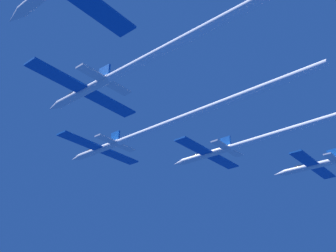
{
  "coord_description": "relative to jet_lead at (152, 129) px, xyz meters",
  "views": [
    {
      "loc": [
        -38.18,
        -46.54,
        -24.97
      ],
      "look_at": [
        -0.23,
        -15.25,
        0.15
      ],
      "focal_mm": 41.85,
      "sensor_mm": 36.0,
      "label": 1
    }
  ],
  "objects": [
    {
      "name": "jet_right_wing",
      "position": [
        12.22,
        -14.28,
        -0.37
      ],
      "size": [
        15.73,
        47.43,
        2.61
      ],
      "color": "silver"
    },
    {
      "name": "jet_left_wing",
      "position": [
        -13.04,
        -11.85,
        0.14
      ],
      "size": [
        15.73,
        44.48,
        2.61
      ],
      "color": "silver"
    },
    {
      "name": "jet_lead",
      "position": [
        0.0,
        0.0,
        0.0
      ],
      "size": [
        15.73,
        44.34,
        2.61
      ],
      "color": "silver"
    }
  ]
}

